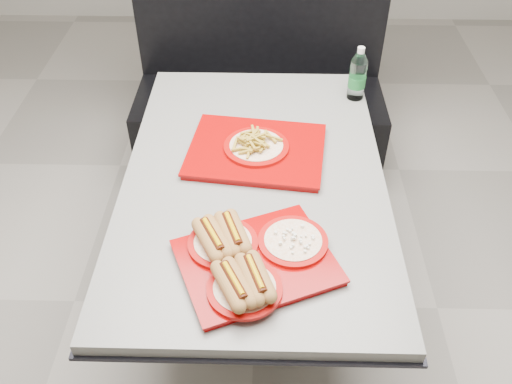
{
  "coord_description": "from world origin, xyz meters",
  "views": [
    {
      "loc": [
        0.04,
        -1.45,
        1.95
      ],
      "look_at": [
        0.01,
        -0.19,
        0.83
      ],
      "focal_mm": 38.0,
      "sensor_mm": 36.0,
      "label": 1
    }
  ],
  "objects_px": {
    "booth_bench": "(260,94)",
    "tray_near": "(250,258)",
    "tray_far": "(256,148)",
    "water_bottle": "(357,76)",
    "diner_table": "(254,208)"
  },
  "relations": [
    {
      "from": "tray_far",
      "to": "water_bottle",
      "type": "bearing_deg",
      "value": 44.81
    },
    {
      "from": "booth_bench",
      "to": "water_bottle",
      "type": "relative_size",
      "value": 6.0
    },
    {
      "from": "tray_far",
      "to": "tray_near",
      "type": "bearing_deg",
      "value": -90.57
    },
    {
      "from": "tray_near",
      "to": "water_bottle",
      "type": "bearing_deg",
      "value": 66.4
    },
    {
      "from": "booth_bench",
      "to": "tray_near",
      "type": "relative_size",
      "value": 2.57
    },
    {
      "from": "diner_table",
      "to": "tray_far",
      "type": "relative_size",
      "value": 2.7
    },
    {
      "from": "tray_near",
      "to": "tray_far",
      "type": "distance_m",
      "value": 0.53
    },
    {
      "from": "tray_near",
      "to": "tray_far",
      "type": "xyz_separation_m",
      "value": [
        0.01,
        0.53,
        -0.01
      ]
    },
    {
      "from": "booth_bench",
      "to": "tray_far",
      "type": "xyz_separation_m",
      "value": [
        0.0,
        -0.98,
        0.38
      ]
    },
    {
      "from": "diner_table",
      "to": "tray_far",
      "type": "bearing_deg",
      "value": 87.74
    },
    {
      "from": "diner_table",
      "to": "tray_near",
      "type": "xyz_separation_m",
      "value": [
        -0.0,
        -0.42,
        0.2
      ]
    },
    {
      "from": "tray_near",
      "to": "water_bottle",
      "type": "relative_size",
      "value": 2.33
    },
    {
      "from": "booth_bench",
      "to": "tray_near",
      "type": "height_order",
      "value": "booth_bench"
    },
    {
      "from": "diner_table",
      "to": "booth_bench",
      "type": "relative_size",
      "value": 1.05
    },
    {
      "from": "tray_far",
      "to": "water_bottle",
      "type": "xyz_separation_m",
      "value": [
        0.4,
        0.4,
        0.07
      ]
    }
  ]
}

